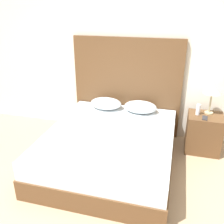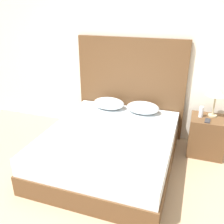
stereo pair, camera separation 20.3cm
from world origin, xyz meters
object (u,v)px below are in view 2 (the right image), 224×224
nightstand (206,136)px  phone_on_nightstand (208,121)px  bed (110,148)px  table_lamp (217,92)px  phone_on_bed (110,136)px

nightstand → phone_on_nightstand: bearing=-103.5°
bed → table_lamp: size_ratio=4.35×
phone_on_bed → nightstand: 1.48m
phone_on_nightstand → bed: bearing=-154.3°
table_lamp → bed: bearing=-148.7°
nightstand → bed: bearing=-150.8°
nightstand → table_lamp: bearing=65.8°
table_lamp → phone_on_bed: bearing=-144.4°
bed → table_lamp: bearing=31.3°
bed → phone_on_bed: 0.28m
bed → nightstand: bearing=29.2°
phone_on_bed → nightstand: (1.22, 0.81, -0.21)m
bed → table_lamp: table_lamp is taller
phone_on_bed → phone_on_nightstand: (1.19, 0.70, 0.08)m
nightstand → phone_on_bed: bearing=-146.3°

